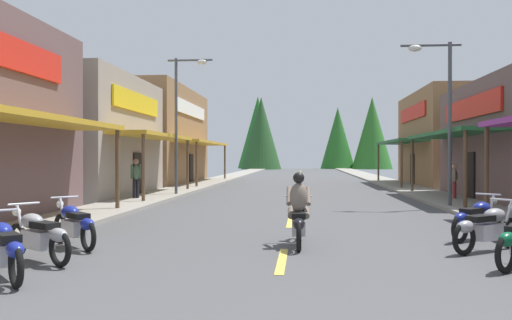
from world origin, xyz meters
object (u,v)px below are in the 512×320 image
at_px(streetlamp_left, 183,107).
at_px(motorcycle_parked_left_1, 38,235).
at_px(motorcycle_parked_right_4, 477,219).
at_px(streetlamp_right, 440,100).
at_px(pedestrian_by_shop, 136,176).
at_px(motorcycle_parked_left_0, 4,248).
at_px(motorcycle_parked_right_3, 488,227).
at_px(pedestrian_waiting, 455,180).
at_px(motorcycle_parked_left_2, 74,224).
at_px(rider_cruising_lead, 299,215).

relative_size(streetlamp_left, motorcycle_parked_left_1, 3.65).
bearing_deg(motorcycle_parked_right_4, streetlamp_right, 37.21).
bearing_deg(pedestrian_by_shop, motorcycle_parked_left_0, -51.78).
relative_size(motorcycle_parked_right_3, motorcycle_parked_left_1, 0.98).
bearing_deg(motorcycle_parked_left_0, pedestrian_waiting, -77.56).
xyz_separation_m(pedestrian_by_shop, pedestrian_waiting, (13.66, 1.17, -0.15)).
xyz_separation_m(motorcycle_parked_left_2, pedestrian_waiting, (11.24, 12.76, 0.43)).
xyz_separation_m(streetlamp_left, motorcycle_parked_right_3, (9.44, -14.18, -3.80)).
relative_size(streetlamp_right, motorcycle_parked_left_1, 3.35).
bearing_deg(streetlamp_left, motorcycle_parked_left_1, -86.25).
relative_size(motorcycle_parked_right_4, pedestrian_by_shop, 0.88).
distance_m(motorcycle_parked_right_4, pedestrian_waiting, 11.30).
distance_m(motorcycle_parked_left_1, rider_cruising_lead, 5.12).
bearing_deg(motorcycle_parked_left_0, motorcycle_parked_right_4, -103.67).
relative_size(rider_cruising_lead, pedestrian_waiting, 1.35).
relative_size(streetlamp_right, motorcycle_parked_left_0, 3.69).
bearing_deg(motorcycle_parked_left_1, pedestrian_waiting, -93.63).
xyz_separation_m(motorcycle_parked_right_3, pedestrian_by_shop, (-10.85, 11.38, 0.57)).
bearing_deg(rider_cruising_lead, motorcycle_parked_right_3, -96.53).
distance_m(streetlamp_right, motorcycle_parked_right_3, 9.81).
xyz_separation_m(motorcycle_parked_left_1, pedestrian_by_shop, (-2.45, 13.14, 0.57)).
bearing_deg(streetlamp_right, motorcycle_parked_left_0, -128.23).
distance_m(streetlamp_left, motorcycle_parked_right_4, 16.39).
height_order(streetlamp_right, motorcycle_parked_left_0, streetlamp_right).
xyz_separation_m(streetlamp_right, rider_cruising_lead, (-5.10, -8.69, -3.33)).
distance_m(motorcycle_parked_right_3, pedestrian_waiting, 12.87).
height_order(motorcycle_parked_right_3, pedestrian_waiting, pedestrian_waiting).
height_order(motorcycle_parked_right_3, motorcycle_parked_left_1, same).
distance_m(streetlamp_left, motorcycle_parked_left_2, 14.92).
distance_m(streetlamp_left, motorcycle_parked_left_0, 17.75).
bearing_deg(streetlamp_left, motorcycle_parked_right_4, -52.44).
bearing_deg(motorcycle_parked_right_4, pedestrian_by_shop, 93.85).
distance_m(streetlamp_left, pedestrian_by_shop, 4.50).
xyz_separation_m(streetlamp_left, pedestrian_waiting, (12.26, -1.63, -3.37)).
distance_m(motorcycle_parked_left_2, pedestrian_waiting, 17.01).
xyz_separation_m(streetlamp_right, pedestrian_waiting, (1.47, 3.49, -3.07)).
relative_size(motorcycle_parked_left_1, rider_cruising_lead, 0.85).
relative_size(motorcycle_parked_left_1, pedestrian_waiting, 1.15).
relative_size(streetlamp_left, pedestrian_by_shop, 3.66).
relative_size(motorcycle_parked_left_2, pedestrian_waiting, 1.00).
height_order(motorcycle_parked_right_3, motorcycle_parked_right_4, same).
height_order(streetlamp_right, pedestrian_by_shop, streetlamp_right).
bearing_deg(motorcycle_parked_right_4, streetlamp_left, 82.88).
xyz_separation_m(motorcycle_parked_left_2, pedestrian_by_shop, (-2.42, 11.59, 0.57)).
relative_size(motorcycle_parked_right_4, motorcycle_parked_left_0, 0.97).
relative_size(motorcycle_parked_left_0, motorcycle_parked_left_1, 0.91).
relative_size(motorcycle_parked_right_3, pedestrian_waiting, 1.12).
bearing_deg(motorcycle_parked_left_2, motorcycle_parked_left_0, 138.03).
bearing_deg(motorcycle_parked_left_2, motorcycle_parked_right_3, -134.08).
bearing_deg(streetlamp_right, streetlamp_left, 154.63).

